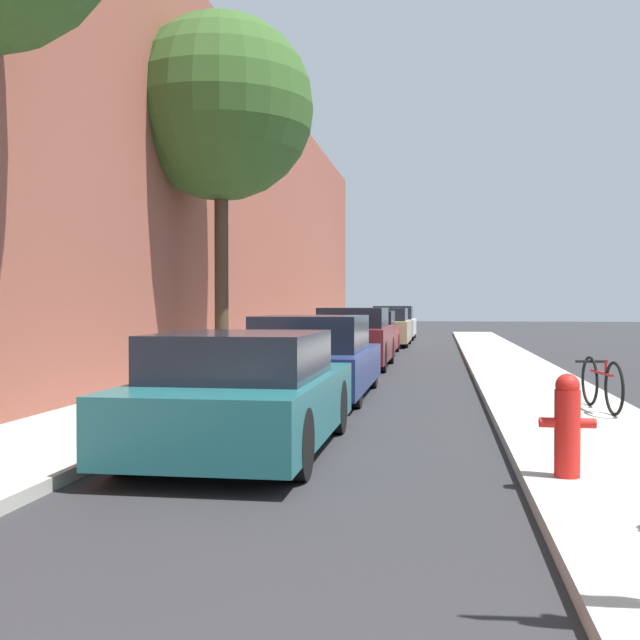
% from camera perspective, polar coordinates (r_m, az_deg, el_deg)
% --- Properties ---
extents(ground_plane, '(120.00, 120.00, 0.00)m').
position_cam_1_polar(ground_plane, '(16.30, 4.45, -4.30)').
color(ground_plane, '#28282B').
extents(sidewalk_left, '(2.00, 52.00, 0.12)m').
position_cam_1_polar(sidewalk_left, '(16.76, -5.51, -3.95)').
color(sidewalk_left, '#ADA89E').
rests_on(sidewalk_left, ground).
extents(sidewalk_right, '(2.00, 52.00, 0.12)m').
position_cam_1_polar(sidewalk_right, '(16.33, 14.68, -4.11)').
color(sidewalk_right, '#ADA89E').
rests_on(sidewalk_right, ground).
extents(building_facade_left, '(0.70, 52.00, 8.32)m').
position_cam_1_polar(building_facade_left, '(17.28, -9.94, 9.82)').
color(building_facade_left, brown).
rests_on(building_facade_left, ground).
extents(parked_car_teal, '(1.77, 4.06, 1.25)m').
position_cam_1_polar(parked_car_teal, '(8.16, -5.53, -5.43)').
color(parked_car_teal, black).
rests_on(parked_car_teal, ground).
extents(parked_car_navy, '(1.88, 4.59, 1.35)m').
position_cam_1_polar(parked_car_navy, '(13.04, -0.47, -2.81)').
color(parked_car_navy, black).
rests_on(parked_car_navy, ground).
extents(parked_car_maroon, '(1.73, 4.48, 1.47)m').
position_cam_1_polar(parked_car_maroon, '(19.12, 2.55, -1.37)').
color(parked_car_maroon, black).
rests_on(parked_car_maroon, ground).
extents(parked_car_red, '(1.75, 3.93, 1.35)m').
position_cam_1_polar(parked_car_red, '(24.54, 3.61, -1.01)').
color(parked_car_red, black).
rests_on(parked_car_red, ground).
extents(parked_car_champagne, '(1.86, 4.65, 1.42)m').
position_cam_1_polar(parked_car_champagne, '(29.54, 4.76, -0.56)').
color(parked_car_champagne, black).
rests_on(parked_car_champagne, ground).
extents(parked_car_white, '(1.91, 4.22, 1.50)m').
position_cam_1_polar(parked_car_white, '(35.38, 5.41, -0.25)').
color(parked_car_white, black).
rests_on(parked_car_white, ground).
extents(street_tree_far, '(3.61, 3.61, 7.06)m').
position_cam_1_polar(street_tree_far, '(15.80, -7.24, 15.09)').
color(street_tree_far, '#423323').
rests_on(street_tree_far, sidewalk_left).
extents(fire_hydrant, '(0.45, 0.21, 0.85)m').
position_cam_1_polar(fire_hydrant, '(6.73, 17.63, -7.24)').
color(fire_hydrant, red).
rests_on(fire_hydrant, sidewalk_right).
extents(bicycle, '(0.44, 1.69, 0.69)m').
position_cam_1_polar(bicycle, '(11.10, 19.87, -4.40)').
color(bicycle, black).
rests_on(bicycle, sidewalk_right).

